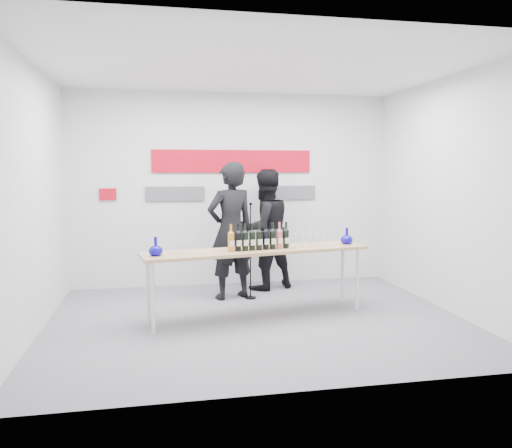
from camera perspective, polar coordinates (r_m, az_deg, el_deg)
name	(u,v)px	position (r m, az deg, el deg)	size (l,w,h in m)	color
ground	(257,320)	(6.20, 0.11, -10.89)	(5.00, 5.00, 0.00)	slate
back_wall	(233,190)	(7.90, -2.69, 3.91)	(5.00, 0.04, 3.00)	silver
signage	(229,170)	(7.85, -3.07, 6.13)	(3.38, 0.02, 0.79)	red
tasting_table	(258,254)	(6.16, 0.18, -3.47)	(2.89, 1.04, 0.85)	tan
wine_bottles	(259,236)	(6.07, 0.35, -1.43)	(0.80, 0.21, 0.33)	#BF7F19
decanter_left	(156,246)	(5.79, -11.40, -2.51)	(0.16, 0.16, 0.21)	#0F0899
decanter_right	(347,236)	(6.66, 10.33, -1.33)	(0.16, 0.16, 0.21)	#0F0899
glasses_left	(181,246)	(5.87, -8.52, -2.50)	(0.29, 0.26, 0.18)	silver
glasses_right	(309,239)	(6.41, 6.07, -1.71)	(0.58, 0.29, 0.18)	silver
presenter_left	(231,231)	(7.01, -2.91, -0.79)	(0.70, 0.46, 1.93)	black
presenter_right	(265,230)	(7.58, 1.00, -0.63)	(0.89, 0.69, 1.83)	black
mic_stand	(250,269)	(7.07, -0.64, -5.22)	(0.16, 0.16, 1.37)	black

